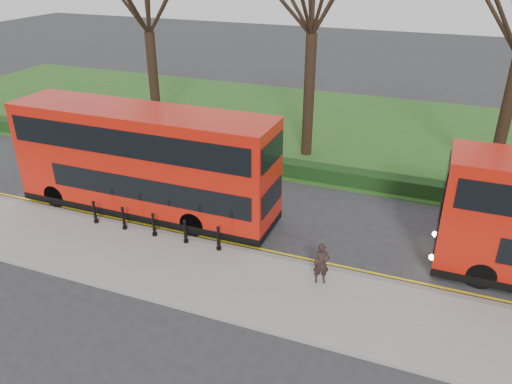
% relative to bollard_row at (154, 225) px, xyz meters
% --- Properties ---
extents(ground, '(120.00, 120.00, 0.00)m').
position_rel_bollard_row_xyz_m(ground, '(1.25, 1.35, -0.65)').
color(ground, '#28282B').
rests_on(ground, ground).
extents(pavement, '(60.00, 4.00, 0.15)m').
position_rel_bollard_row_xyz_m(pavement, '(1.25, -1.65, -0.57)').
color(pavement, gray).
rests_on(pavement, ground).
extents(kerb, '(60.00, 0.25, 0.16)m').
position_rel_bollard_row_xyz_m(kerb, '(1.25, 0.35, -0.57)').
color(kerb, slate).
rests_on(kerb, ground).
extents(grass_verge, '(60.00, 18.00, 0.06)m').
position_rel_bollard_row_xyz_m(grass_verge, '(1.25, 16.35, -0.62)').
color(grass_verge, '#27521B').
rests_on(grass_verge, ground).
extents(hedge, '(60.00, 0.90, 0.80)m').
position_rel_bollard_row_xyz_m(hedge, '(1.25, 8.15, -0.25)').
color(hedge, black).
rests_on(hedge, ground).
extents(yellow_line_outer, '(60.00, 0.10, 0.01)m').
position_rel_bollard_row_xyz_m(yellow_line_outer, '(1.25, 0.65, -0.64)').
color(yellow_line_outer, yellow).
rests_on(yellow_line_outer, ground).
extents(yellow_line_inner, '(60.00, 0.10, 0.01)m').
position_rel_bollard_row_xyz_m(yellow_line_inner, '(1.25, 0.85, -0.64)').
color(yellow_line_inner, yellow).
rests_on(yellow_line_inner, ground).
extents(bollard_row, '(6.05, 0.15, 1.00)m').
position_rel_bollard_row_xyz_m(bollard_row, '(0.00, 0.00, 0.00)').
color(bollard_row, black).
rests_on(bollard_row, pavement).
extents(bus_lead, '(12.03, 2.76, 4.79)m').
position_rel_bollard_row_xyz_m(bus_lead, '(-1.59, 2.04, 1.76)').
color(bus_lead, '#B7170B').
rests_on(bus_lead, ground).
extents(pedestrian, '(0.67, 0.56, 1.55)m').
position_rel_bollard_row_xyz_m(pedestrian, '(7.25, -0.59, 0.28)').
color(pedestrian, black).
rests_on(pedestrian, pavement).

